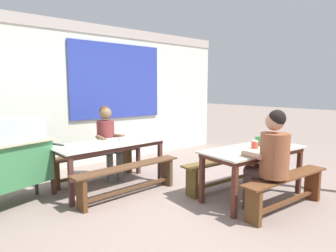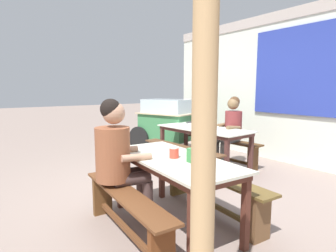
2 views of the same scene
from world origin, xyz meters
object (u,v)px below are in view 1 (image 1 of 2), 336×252
object	(u,v)px
dining_table_far	(110,147)
person_center_facing	(107,137)
dining_table_near	(253,154)
person_near_front	(271,155)
soup_bowl	(123,139)
bench_near_front	(286,188)
condiment_jar	(255,145)
bench_far_back	(94,162)
tissue_box	(261,141)
bench_near_back	(225,169)
bench_far_front	(129,176)

from	to	relation	value
dining_table_far	person_center_facing	world-z (taller)	person_center_facing
dining_table_near	person_near_front	distance (m)	0.56
soup_bowl	bench_near_front	bearing A→B (deg)	-63.76
dining_table_near	soup_bowl	distance (m)	2.06
condiment_jar	person_near_front	bearing A→B (deg)	-126.04
bench_near_front	soup_bowl	distance (m)	2.54
bench_far_back	person_near_front	bearing A→B (deg)	-67.31
condiment_jar	soup_bowl	distance (m)	2.07
bench_near_front	dining_table_near	bearing A→B (deg)	86.97
person_near_front	condiment_jar	world-z (taller)	person_near_front
tissue_box	soup_bowl	xyz separation A→B (m)	(-1.41, 1.65, -0.05)
bench_near_back	person_center_facing	bearing A→B (deg)	126.67
bench_far_back	person_near_front	size ratio (longest dim) A/B	1.21
dining_table_far	person_near_front	bearing A→B (deg)	-63.24
bench_far_back	tissue_box	xyz separation A→B (m)	(1.70, -2.15, 0.48)
person_near_front	tissue_box	size ratio (longest dim) A/B	8.34
bench_near_front	bench_far_back	bearing A→B (deg)	117.01
dining_table_far	soup_bowl	world-z (taller)	soup_bowl
bench_far_front	person_center_facing	distance (m)	1.10
dining_table_near	person_near_front	world-z (taller)	person_near_front
bench_far_front	person_near_front	xyz separation A→B (m)	(1.04, -1.61, 0.46)
bench_far_back	soup_bowl	xyz separation A→B (m)	(0.29, -0.50, 0.44)
bench_far_back	condiment_jar	world-z (taller)	condiment_jar
bench_near_front	soup_bowl	size ratio (longest dim) A/B	10.83
bench_far_back	bench_far_front	distance (m)	1.06
person_center_facing	bench_near_front	bearing A→B (deg)	-66.69
dining_table_near	soup_bowl	xyz separation A→B (m)	(-1.13, 1.72, 0.10)
person_center_facing	condiment_jar	size ratio (longest dim) A/B	11.19
bench_near_back	person_center_facing	distance (m)	2.08
bench_near_front	bench_near_back	bearing A→B (deg)	86.97
bench_far_front	tissue_box	world-z (taller)	tissue_box
tissue_box	condiment_jar	world-z (taller)	tissue_box
condiment_jar	soup_bowl	world-z (taller)	condiment_jar
bench_far_back	soup_bowl	size ratio (longest dim) A/B	11.17
bench_far_front	bench_near_front	world-z (taller)	same
bench_far_back	person_center_facing	world-z (taller)	person_center_facing
person_near_front	tissue_box	xyz separation A→B (m)	(0.59, 0.52, 0.03)
bench_far_front	person_near_front	world-z (taller)	person_near_front
bench_far_front	bench_near_back	size ratio (longest dim) A/B	1.07
soup_bowl	dining_table_far	bearing A→B (deg)	-173.49
dining_table_far	person_near_front	xyz separation A→B (m)	(1.08, -2.14, 0.11)
bench_near_front	soup_bowl	xyz separation A→B (m)	(-1.11, 2.24, 0.45)
bench_far_back	bench_far_front	xyz separation A→B (m)	(0.07, -1.06, -0.01)
bench_near_back	tissue_box	xyz separation A→B (m)	(0.25, -0.47, 0.49)
tissue_box	condiment_jar	bearing A→B (deg)	-165.99
dining_table_near	bench_near_front	xyz separation A→B (m)	(-0.03, -0.53, -0.35)
bench_far_front	bench_near_front	size ratio (longest dim) A/B	1.11
dining_table_near	person_center_facing	xyz separation A→B (m)	(-1.19, 2.16, 0.08)
dining_table_far	soup_bowl	distance (m)	0.27
bench_far_front	tissue_box	xyz separation A→B (m)	(1.63, -1.10, 0.49)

